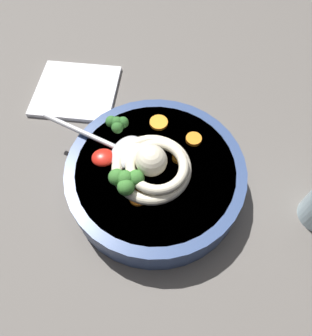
# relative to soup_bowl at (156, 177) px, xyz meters

# --- Properties ---
(table_slab) EXTENTS (1.19, 1.19, 0.04)m
(table_slab) POSITION_rel_soup_bowl_xyz_m (-0.03, 0.03, -0.05)
(table_slab) COLOR #5B5651
(table_slab) RESTS_ON ground
(soup_bowl) EXTENTS (0.26, 0.26, 0.06)m
(soup_bowl) POSITION_rel_soup_bowl_xyz_m (0.00, 0.00, 0.00)
(soup_bowl) COLOR #334775
(soup_bowl) RESTS_ON table_slab
(noodle_pile) EXTENTS (0.12, 0.12, 0.05)m
(noodle_pile) POSITION_rel_soup_bowl_xyz_m (-0.00, -0.01, 0.04)
(noodle_pile) COLOR beige
(noodle_pile) RESTS_ON soup_bowl
(soup_spoon) EXTENTS (0.16, 0.13, 0.02)m
(soup_spoon) POSITION_rel_soup_bowl_xyz_m (-0.05, 0.03, 0.03)
(soup_spoon) COLOR #B7B7BC
(soup_spoon) RESTS_ON soup_bowl
(chili_sauce_dollop) EXTENTS (0.03, 0.03, 0.02)m
(chili_sauce_dollop) POSITION_rel_soup_bowl_xyz_m (-0.07, 0.02, 0.03)
(chili_sauce_dollop) COLOR red
(chili_sauce_dollop) RESTS_ON soup_bowl
(broccoli_floret_far) EXTENTS (0.04, 0.03, 0.03)m
(broccoli_floret_far) POSITION_rel_soup_bowl_xyz_m (-0.05, 0.07, 0.04)
(broccoli_floret_far) COLOR #7A9E60
(broccoli_floret_far) RESTS_ON soup_bowl
(broccoli_floret_front) EXTENTS (0.05, 0.04, 0.04)m
(broccoli_floret_front) POSITION_rel_soup_bowl_xyz_m (-0.04, -0.03, 0.05)
(broccoli_floret_front) COLOR #7A9E60
(broccoli_floret_front) RESTS_ON soup_bowl
(carrot_slice_extra_a) EXTENTS (0.02, 0.02, 0.00)m
(carrot_slice_extra_a) POSITION_rel_soup_bowl_xyz_m (0.04, 0.01, 0.03)
(carrot_slice_extra_a) COLOR orange
(carrot_slice_extra_a) RESTS_ON soup_bowl
(carrot_slice_rear) EXTENTS (0.03, 0.03, 0.01)m
(carrot_slice_rear) POSITION_rel_soup_bowl_xyz_m (0.02, 0.08, 0.03)
(carrot_slice_rear) COLOR orange
(carrot_slice_rear) RESTS_ON soup_bowl
(carrot_slice_extra_b) EXTENTS (0.02, 0.02, 0.00)m
(carrot_slice_extra_b) POSITION_rel_soup_bowl_xyz_m (-0.03, -0.05, 0.03)
(carrot_slice_extra_b) COLOR orange
(carrot_slice_extra_b) RESTS_ON soup_bowl
(carrot_slice_beside_noodles) EXTENTS (0.02, 0.02, 0.01)m
(carrot_slice_beside_noodles) POSITION_rel_soup_bowl_xyz_m (0.06, 0.04, 0.03)
(carrot_slice_beside_noodles) COLOR orange
(carrot_slice_beside_noodles) RESTS_ON soup_bowl
(folded_napkin) EXTENTS (0.18, 0.17, 0.01)m
(folded_napkin) POSITION_rel_soup_bowl_xyz_m (-0.12, 0.22, -0.02)
(folded_napkin) COLOR white
(folded_napkin) RESTS_ON table_slab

